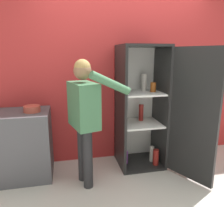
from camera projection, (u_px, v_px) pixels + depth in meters
ground_plane at (143, 189)px, 2.66m from camera, size 12.00×12.00×0.00m
wall_back at (123, 76)px, 3.31m from camera, size 7.00×0.06×2.55m
refrigerator at (151, 109)px, 3.05m from camera, size 0.96×1.15×1.73m
person at (84, 109)px, 2.58m from camera, size 0.72×0.59×1.55m
counter at (22, 145)px, 2.86m from camera, size 0.75×0.59×0.89m
bowl at (32, 109)px, 2.76m from camera, size 0.21×0.21×0.08m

